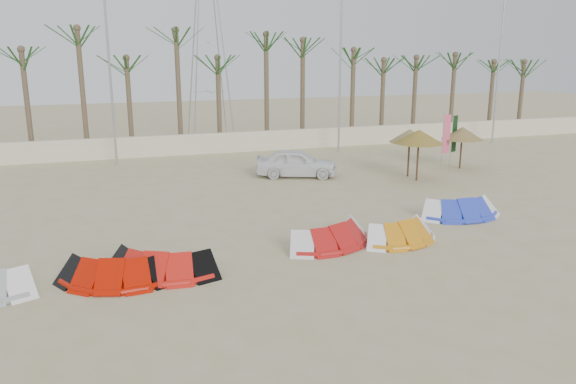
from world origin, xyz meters
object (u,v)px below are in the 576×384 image
object	(u,v)px
kite_blue	(457,206)
car	(296,163)
kite_red_right	(329,232)
kite_red_left	(115,267)
kite_red_mid	(159,259)
parasol_left	(410,136)
kite_orange	(399,229)
parasol_mid	(419,137)
parasol_right	(462,133)

from	to	relation	value
kite_blue	car	xyz separation A→B (m)	(-3.91, 8.81, 0.31)
kite_red_right	car	world-z (taller)	car
kite_red_left	kite_red_mid	distance (m)	1.31
kite_red_left	kite_red_mid	xyz separation A→B (m)	(1.29, 0.19, 0.00)
kite_blue	parasol_left	xyz separation A→B (m)	(1.75, 7.06, 1.76)
kite_orange	parasol_mid	size ratio (longest dim) A/B	1.20
kite_red_left	car	size ratio (longest dim) A/B	0.85
parasol_left	parasol_right	world-z (taller)	parasol_left
kite_red_right	parasol_left	size ratio (longest dim) A/B	1.51
kite_red_right	parasol_left	distance (m)	11.83
kite_red_right	kite_red_mid	bearing A→B (deg)	-171.71
kite_red_right	parasol_right	size ratio (longest dim) A/B	1.62
kite_blue	car	distance (m)	9.64
kite_red_left	parasol_mid	size ratio (longest dim) A/B	1.38
kite_red_mid	parasol_mid	bearing A→B (deg)	31.43
kite_blue	car	bearing A→B (deg)	113.92
kite_red_mid	car	xyz separation A→B (m)	(8.16, 11.17, 0.31)
parasol_mid	kite_red_left	bearing A→B (deg)	-150.25
kite_red_mid	parasol_mid	xyz separation A→B (m)	(13.76, 8.41, 1.86)
kite_blue	parasol_right	size ratio (longest dim) A/B	1.43
kite_red_left	kite_red_right	bearing A→B (deg)	8.33
kite_red_mid	kite_red_right	world-z (taller)	same
kite_red_left	kite_blue	xyz separation A→B (m)	(13.36, 2.55, -0.00)
kite_red_left	kite_blue	bearing A→B (deg)	10.82
kite_red_mid	parasol_mid	size ratio (longest dim) A/B	1.47
parasol_left	parasol_right	bearing A→B (deg)	13.36
kite_orange	parasol_mid	distance (m)	9.87
car	kite_blue	bearing A→B (deg)	-135.50
kite_red_left	car	xyz separation A→B (m)	(9.45, 11.36, 0.31)
kite_red_mid	parasol_left	world-z (taller)	parasol_left
car	kite_red_right	bearing A→B (deg)	-172.02
kite_red_mid	car	world-z (taller)	car
kite_red_mid	kite_orange	size ratio (longest dim) A/B	1.22
kite_red_right	kite_blue	xyz separation A→B (m)	(6.21, 1.51, -0.00)
kite_red_mid	kite_red_right	size ratio (longest dim) A/B	1.01
kite_red_right	kite_orange	size ratio (longest dim) A/B	1.21
kite_orange	kite_red_mid	bearing A→B (deg)	-177.36
kite_red_mid	kite_orange	xyz separation A→B (m)	(8.32, 0.38, -0.00)
kite_red_right	parasol_mid	xyz separation A→B (m)	(7.91, 7.56, 1.86)
kite_red_left	kite_orange	size ratio (longest dim) A/B	1.15
kite_red_right	kite_orange	bearing A→B (deg)	-10.80
kite_red_left	car	bearing A→B (deg)	50.23
kite_red_mid	kite_orange	distance (m)	8.33
kite_red_right	kite_orange	distance (m)	2.51
kite_orange	parasol_right	xyz separation A→B (m)	(9.35, 9.95, 1.59)
kite_red_right	kite_red_left	bearing A→B (deg)	-171.67
kite_red_mid	car	size ratio (longest dim) A/B	0.90
parasol_right	kite_red_mid	bearing A→B (deg)	-149.69
kite_red_left	parasol_mid	bearing A→B (deg)	29.75
kite_blue	kite_red_right	bearing A→B (deg)	-166.36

